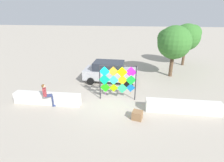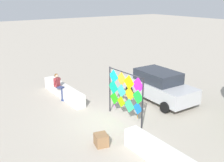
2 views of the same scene
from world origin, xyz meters
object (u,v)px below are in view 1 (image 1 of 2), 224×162
Objects in this scene: seated_vendor at (47,93)px; tree_palm_like at (173,42)px; tree_broadleaf at (188,36)px; parked_car at (110,72)px; cardboard_box_large at (137,115)px; kite_display_rack at (118,79)px.

tree_palm_like is at bearing 37.56° from seated_vendor.
tree_broadleaf is (2.31, 3.89, 0.01)m from tree_palm_like.
seated_vendor is at bearing -125.29° from parked_car.
cardboard_box_large is 0.13× the size of tree_broadleaf.
seated_vendor is 2.80× the size of cardboard_box_large.
tree_broadleaf is at bearing 43.79° from seated_vendor.
cardboard_box_large is at bearing -112.40° from tree_palm_like.
seated_vendor is at bearing 172.88° from cardboard_box_large.
kite_display_rack is at bearing 120.87° from cardboard_box_large.
tree_broadleaf is (11.15, 10.69, 2.30)m from seated_vendor.
parked_car is 8.09× the size of cardboard_box_large.
parked_car is at bearing 112.66° from cardboard_box_large.
cardboard_box_large is at bearing -59.13° from kite_display_rack.
tree_broadleaf reaches higher than kite_display_rack.
parked_car is 6.05m from cardboard_box_large.
parked_car is 6.21m from tree_palm_like.
seated_vendor is 5.82m from cardboard_box_large.
kite_display_rack is at bearing -126.60° from tree_broadleaf.
parked_car is at bearing 54.71° from seated_vendor.
kite_display_rack is 1.61× the size of seated_vendor.
tree_palm_like reaches higher than seated_vendor.
kite_display_rack is 3.46m from parked_car.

